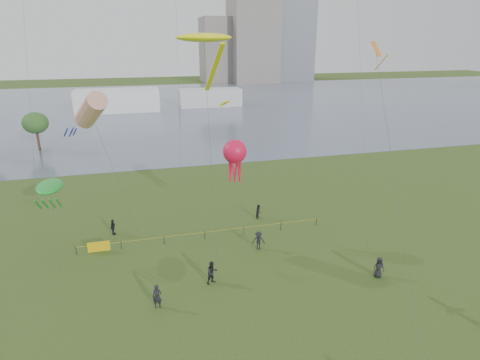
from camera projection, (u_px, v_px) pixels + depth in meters
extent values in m
plane|color=#273E13|center=(279.00, 346.00, 25.99)|extent=(400.00, 400.00, 0.00)
cube|color=slate|center=(162.00, 107.00, 117.17)|extent=(400.00, 120.00, 0.08)
cube|color=slate|center=(253.00, 38.00, 178.45)|extent=(20.00, 20.00, 38.00)
cube|color=slate|center=(219.00, 50.00, 182.22)|extent=(16.00, 18.00, 28.00)
cube|color=white|center=(118.00, 101.00, 108.73)|extent=(22.00, 8.00, 6.00)
cube|color=silver|center=(210.00, 98.00, 117.89)|extent=(18.00, 7.00, 5.00)
cylinder|color=#3B271A|center=(39.00, 142.00, 70.96)|extent=(0.44, 0.44, 3.05)
ellipsoid|color=#356226|center=(35.00, 123.00, 69.82)|extent=(4.34, 4.34, 3.66)
cylinder|color=black|center=(76.00, 251.00, 36.82)|extent=(0.07, 0.07, 0.85)
cylinder|color=black|center=(121.00, 245.00, 37.78)|extent=(0.07, 0.07, 0.85)
cylinder|color=black|center=(164.00, 240.00, 38.74)|extent=(0.07, 0.07, 0.85)
cylinder|color=black|center=(205.00, 235.00, 39.70)|extent=(0.07, 0.07, 0.85)
cylinder|color=black|center=(244.00, 230.00, 40.66)|extent=(0.07, 0.07, 0.85)
cylinder|color=black|center=(281.00, 226.00, 41.62)|extent=(0.07, 0.07, 0.85)
cylinder|color=black|center=(316.00, 222.00, 42.59)|extent=(0.07, 0.07, 0.85)
cylinder|color=gold|center=(205.00, 232.00, 39.59)|extent=(24.00, 0.03, 0.03)
cube|color=#E4B50C|center=(99.00, 247.00, 37.26)|extent=(2.00, 0.04, 1.00)
imported|color=black|center=(212.00, 273.00, 32.34)|extent=(1.15, 1.04, 1.95)
imported|color=black|center=(259.00, 241.00, 37.61)|extent=(1.33, 1.00, 1.83)
imported|color=black|center=(113.00, 227.00, 40.51)|extent=(0.71, 1.04, 1.64)
imported|color=black|center=(379.00, 267.00, 33.22)|extent=(0.99, 0.76, 1.79)
imported|color=black|center=(157.00, 297.00, 29.38)|extent=(0.76, 0.58, 1.88)
imported|color=black|center=(259.00, 211.00, 44.25)|extent=(0.95, 0.98, 1.59)
cylinder|color=#3F3F42|center=(211.00, 152.00, 35.10)|extent=(0.49, 6.20, 18.92)
ellipsoid|color=#FEFF0D|center=(204.00, 37.00, 34.82)|extent=(4.97, 3.11, 0.78)
cube|color=#FEFF0D|center=(214.00, 69.00, 31.79)|extent=(0.36, 6.98, 4.09)
cube|color=#FEFF0D|center=(225.00, 103.00, 29.02)|extent=(0.95, 0.95, 0.42)
cylinder|color=#3F3F42|center=(117.00, 179.00, 37.51)|extent=(3.37, 1.34, 12.80)
cylinder|color=#D04119|center=(91.00, 110.00, 35.58)|extent=(3.62, 5.08, 3.78)
cylinder|color=#1717A4|center=(75.00, 132.00, 34.68)|extent=(0.60, 1.13, 0.88)
cylinder|color=#1717A4|center=(72.00, 131.00, 34.96)|extent=(0.60, 1.13, 0.88)
cylinder|color=#1717A4|center=(66.00, 132.00, 34.72)|extent=(0.60, 1.13, 0.88)
cylinder|color=#1717A4|center=(65.00, 133.00, 34.29)|extent=(0.60, 1.13, 0.88)
cylinder|color=#1717A4|center=(71.00, 133.00, 34.27)|extent=(0.60, 1.13, 0.88)
cylinder|color=#3F3F42|center=(55.00, 228.00, 34.93)|extent=(0.54, 3.42, 6.52)
ellipsoid|color=green|center=(50.00, 186.00, 35.33)|extent=(2.22, 4.00, 0.78)
cylinder|color=green|center=(38.00, 205.00, 34.01)|extent=(0.16, 1.79, 1.54)
cylinder|color=green|center=(45.00, 204.00, 34.15)|extent=(0.16, 1.79, 1.54)
cylinder|color=green|center=(52.00, 203.00, 34.28)|extent=(0.16, 1.79, 1.54)
cylinder|color=green|center=(59.00, 203.00, 34.41)|extent=(0.16, 1.79, 1.54)
cylinder|color=#3F3F42|center=(241.00, 205.00, 36.54)|extent=(0.08, 4.70, 8.93)
sphere|color=red|center=(235.00, 151.00, 37.20)|extent=(2.23, 2.23, 2.23)
cylinder|color=red|center=(240.00, 167.00, 37.85)|extent=(0.18, 0.54, 2.60)
cylinder|color=red|center=(236.00, 166.00, 38.19)|extent=(0.49, 0.36, 2.61)
cylinder|color=red|center=(231.00, 167.00, 38.07)|extent=(0.49, 0.36, 2.61)
cylinder|color=red|center=(230.00, 168.00, 37.61)|extent=(0.18, 0.54, 2.60)
cylinder|color=red|center=(233.00, 169.00, 37.28)|extent=(0.49, 0.36, 2.61)
cylinder|color=red|center=(239.00, 169.00, 37.40)|extent=(0.49, 0.36, 2.61)
cylinder|color=#3F3F42|center=(396.00, 186.00, 28.08)|extent=(3.87, 14.62, 18.06)
cube|color=orange|center=(376.00, 49.00, 32.20)|extent=(1.45, 1.45, 1.18)
cylinder|color=orange|center=(381.00, 62.00, 31.71)|extent=(0.08, 1.58, 1.35)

